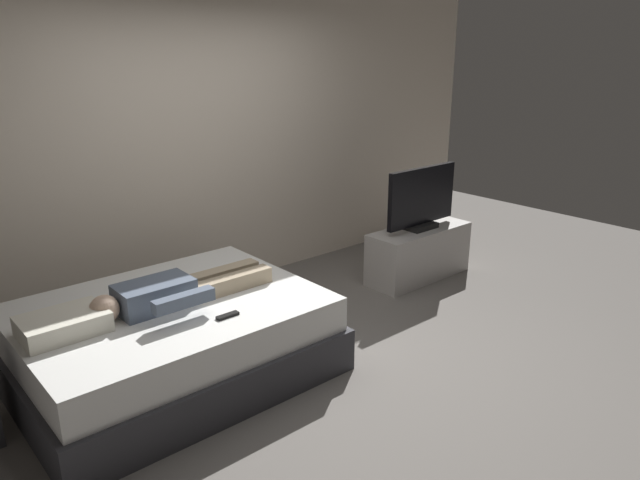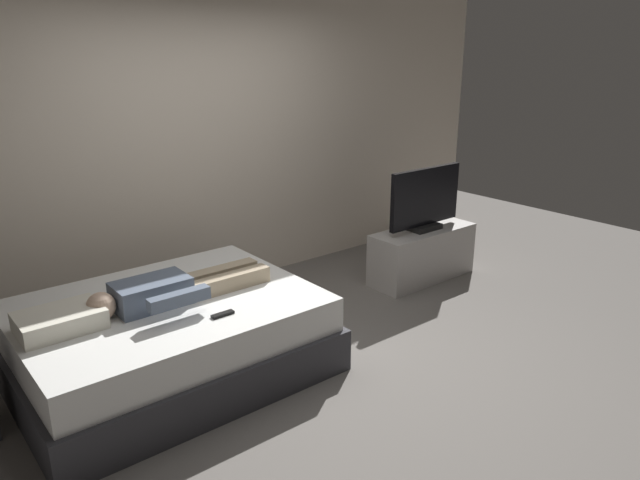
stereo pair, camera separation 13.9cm
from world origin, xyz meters
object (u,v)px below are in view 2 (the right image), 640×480
Objects in this scene: person at (171,290)px; tv_stand at (422,254)px; bed at (169,338)px; tv at (425,200)px; remote at (223,314)px; pillow at (60,320)px.

tv_stand is (2.64, 0.12, -0.37)m from person.
person reaches higher than bed.
tv is (2.67, 0.08, 0.52)m from bed.
person is at bearing -177.43° from tv_stand.
bed is 13.21× the size of remote.
person is 8.40× the size of remote.
pillow is 0.55× the size of tv.
tv_stand is at bearing 11.87° from remote.
person is 1.15× the size of tv_stand.
bed is at bearing 126.16° from person.
person is (0.03, -0.04, 0.36)m from bed.
tv_stand is at bearing 1.35° from pillow.
tv is (3.34, 0.08, 0.18)m from pillow.
bed is 2.72m from tv.
tv is (2.49, 0.52, 0.24)m from remote.
tv reaches higher than bed.
remote is (0.18, -0.44, 0.29)m from bed.
tv_stand is at bearing 0.00° from tv.
pillow is 3.36m from tv_stand.
remote reaches higher than bed.
tv_stand is at bearing 2.57° from person.
bed is 1.80× the size of tv_stand.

